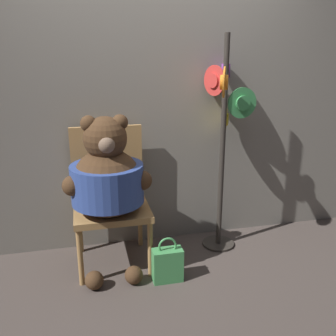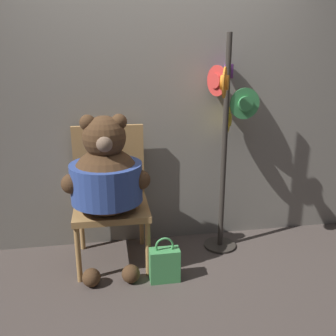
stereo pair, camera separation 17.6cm
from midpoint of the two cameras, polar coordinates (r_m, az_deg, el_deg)
The scene contains 6 objects.
ground_plane at distance 3.06m, azimuth 1.15°, elevation -15.49°, with size 14.00×14.00×0.00m, color #4C423D.
wall_back at distance 3.20m, azimuth -0.79°, elevation 9.25°, with size 8.00×0.10×2.41m.
chair at distance 3.05m, azimuth -7.12°, elevation -3.57°, with size 0.58×0.55×1.09m.
teddy_bear at distance 2.80m, azimuth -7.62°, elevation -1.54°, with size 0.65×0.57×1.23m.
hat_display_rack at distance 3.10m, azimuth 10.52°, elevation 5.73°, with size 0.42×0.53×1.79m.
handbag_on_ground at distance 2.89m, azimuth 1.28°, elevation -14.47°, with size 0.22×0.11×0.36m.
Camera 2 is at (-0.40, -2.53, 1.66)m, focal length 40.00 mm.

